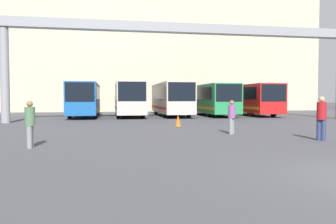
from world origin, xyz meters
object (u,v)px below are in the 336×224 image
Objects in this scene: pedestrian_mid_left at (321,117)px; pedestrian_mid_right at (30,123)px; traffic_cone at (178,121)px; bus_slot_1 at (129,97)px; bus_slot_3 at (210,98)px; bus_slot_4 at (250,98)px; pedestrian_near_center at (232,116)px; bus_slot_0 at (85,98)px; bus_slot_2 at (171,97)px.

pedestrian_mid_left is 11.60m from pedestrian_mid_right.
pedestrian_mid_right is 2.35× the size of traffic_cone.
bus_slot_1 reaches higher than bus_slot_3.
bus_slot_4 is 20.31m from pedestrian_mid_left.
bus_slot_1 is 17.38m from pedestrian_near_center.
pedestrian_near_center is (8.33, -16.75, -0.92)m from bus_slot_0.
pedestrian_near_center is at bearing -103.80° from bus_slot_3.
pedestrian_mid_left is at bearing -81.79° from bus_slot_2.
bus_slot_0 is 13.66m from traffic_cone.
bus_slot_1 is 14.64× the size of traffic_cone.
bus_slot_4 reaches higher than pedestrian_near_center.
bus_slot_2 is 1.01× the size of bus_slot_4.
bus_slot_3 is (4.17, 0.43, -0.07)m from bus_slot_2.
pedestrian_mid_right is 10.62m from traffic_cone.
bus_slot_2 is 5.96× the size of pedestrian_mid_right.
bus_slot_3 is 13.59m from traffic_cone.
bus_slot_0 reaches higher than pedestrian_mid_left.
bus_slot_4 is (12.52, -0.28, -0.06)m from bus_slot_1.
bus_slot_1 is (4.17, 0.10, 0.05)m from bus_slot_0.
bus_slot_1 is at bearing -178.57° from bus_slot_3.
pedestrian_near_center is at bearing -70.81° from traffic_cone.
pedestrian_mid_right is at bearing -103.02° from bus_slot_1.
bus_slot_1 reaches higher than pedestrian_mid_right.
pedestrian_mid_right is at bearing -122.80° from bus_slot_3.
bus_slot_1 is at bearing 178.73° from bus_slot_4.
bus_slot_4 reaches higher than traffic_cone.
bus_slot_4 is at bearing -0.38° from bus_slot_2.
bus_slot_3 reaches higher than traffic_cone.
traffic_cone is (-5.89, -12.17, -1.43)m from bus_slot_3.
pedestrian_mid_left reaches higher than pedestrian_near_center.
bus_slot_3 is 6.46× the size of pedestrian_mid_right.
bus_slot_3 is at bearing 1.43° from bus_slot_1.
pedestrian_mid_right is at bearing -114.05° from bus_slot_2.
bus_slot_4 reaches higher than pedestrian_mid_left.
bus_slot_3 is 5.89× the size of pedestrian_mid_left.
bus_slot_2 is at bearing 144.18° from pedestrian_mid_left.
bus_slot_3 is 17.59m from pedestrian_near_center.
bus_slot_2 is at bearing 81.68° from traffic_cone.
bus_slot_1 is at bearing 101.61° from traffic_cone.
pedestrian_near_center is 4.10m from pedestrian_mid_left.
bus_slot_3 is 4.20m from bus_slot_4.
bus_slot_2 is 6.02× the size of pedestrian_near_center.
bus_slot_2 is at bearing -3.05° from bus_slot_1.
bus_slot_0 is 4.17m from bus_slot_1.
pedestrian_near_center is at bearing -63.46° from pedestrian_mid_right.
pedestrian_mid_right is at bearing -131.14° from bus_slot_4.
pedestrian_mid_left is at bearing -82.21° from pedestrian_mid_right.
pedestrian_near_center is at bearing -76.13° from bus_slot_1.
bus_slot_0 reaches higher than traffic_cone.
bus_slot_0 reaches higher than bus_slot_3.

